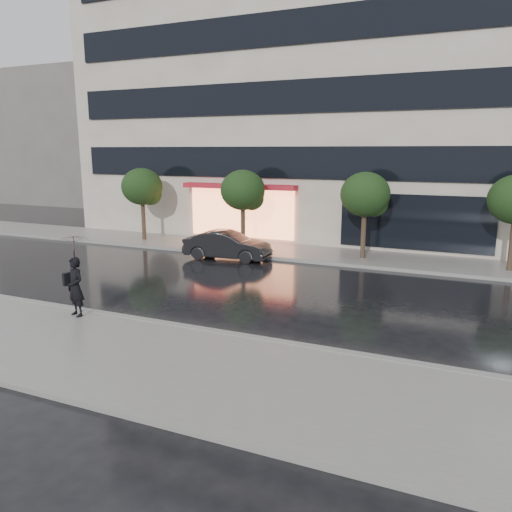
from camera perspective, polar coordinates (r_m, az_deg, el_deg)
The scene contains 12 objects.
ground at distance 15.17m, azimuth -7.32°, elevation -7.00°, with size 120.00×120.00×0.00m, color black.
sidewalk_near at distance 12.67m, azimuth -15.02°, elevation -10.95°, with size 60.00×4.50×0.12m, color slate.
sidewalk_far at distance 24.21m, azimuth 5.21°, elevation 0.38°, with size 60.00×3.50×0.12m, color slate.
curb_near at distance 14.36m, azimuth -9.39°, elevation -7.89°, with size 60.00×0.25×0.14m, color gray.
curb_far at distance 22.59m, azimuth 3.80°, elevation -0.41°, with size 60.00×0.25×0.14m, color gray.
office_building at distance 31.41m, azimuth 10.30°, elevation 19.29°, with size 30.00×12.76×18.00m.
bg_building_left at distance 52.19m, azimuth -19.63°, elevation 12.51°, with size 14.00×10.00×12.00m, color #59544F.
tree_far_west at distance 27.75m, azimuth -12.76°, elevation 7.59°, with size 2.20×2.20×3.99m.
tree_mid_west at distance 24.68m, azimuth -1.36°, elevation 7.37°, with size 2.20×2.20×3.99m.
tree_mid_east at distance 22.81m, azimuth 12.53°, elevation 6.70°, with size 2.20×2.20×3.99m.
parked_car at distance 22.84m, azimuth -3.30°, elevation 1.23°, with size 1.39×3.97×1.31m, color black.
pedestrian_with_umbrella at distance 15.35m, azimuth -20.05°, elevation -0.97°, with size 1.14×1.15×2.42m.
Camera 1 is at (7.47, -12.26, 4.91)m, focal length 35.00 mm.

